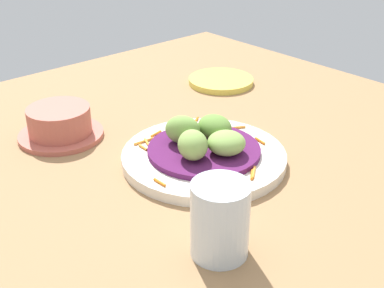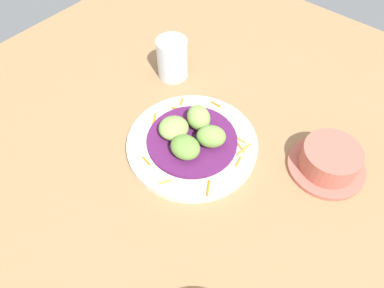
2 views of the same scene
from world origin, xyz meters
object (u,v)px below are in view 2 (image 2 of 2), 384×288
Objects in this scene: guac_scoop_center at (211,136)px; terracotta_bowl at (329,160)px; main_plate at (192,144)px; guac_scoop_right at (199,118)px; guac_scoop_left at (185,147)px; water_glass at (172,58)px; guac_scoop_back at (174,128)px.

terracotta_bowl is (18.35, 10.66, -2.18)cm from guac_scoop_center.
main_plate is 5.17cm from guac_scoop_right.
guac_scoop_left is (1.26, -3.37, 3.46)cm from main_plate.
terracotta_bowl is 38.34cm from water_glass.
main_plate is 4.65× the size of guac_scoop_right.
guac_scoop_left is 24.20cm from water_glass.
guac_scoop_right is 0.38× the size of terracotta_bowl.
main_plate is 2.74× the size of water_glass.
guac_scoop_right reaches higher than terracotta_bowl.
guac_scoop_right is at bearing -32.24° from water_glass.
main_plate is 4.63× the size of guac_scoop_center.
terracotta_bowl reaches higher than main_plate.
water_glass is (-17.80, 16.39, 0.26)cm from guac_scoop_left.
guac_scoop_right reaches higher than guac_scoop_left.
guac_scoop_right is (-1.26, 3.37, 3.71)cm from main_plate.
main_plate is 4.42× the size of guac_scoop_back.
water_glass reaches higher than terracotta_bowl.
terracotta_bowl is (22.98, 8.55, -2.14)cm from guac_scoop_right.
guac_scoop_left reaches higher than guac_scoop_back.
guac_scoop_center reaches higher than terracotta_bowl.
water_glass is at bearing 147.76° from guac_scoop_right.
guac_scoop_left is 5.10cm from guac_scoop_center.
water_glass is at bearing 149.45° from guac_scoop_center.
water_glass is at bearing 178.36° from terracotta_bowl.
guac_scoop_back is 0.62× the size of water_glass.
guac_scoop_left is at bearing -69.54° from main_plate.
guac_scoop_center is 1.00× the size of guac_scoop_right.
main_plate is 4.99cm from guac_scoop_left.
terracotta_bowl is at bearing 30.16° from guac_scoop_center.
guac_scoop_right is at bearing 110.46° from guac_scoop_left.
main_plate is 21.37cm from water_glass.
guac_scoop_center reaches higher than guac_scoop_back.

